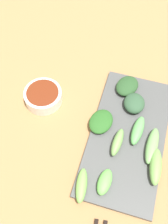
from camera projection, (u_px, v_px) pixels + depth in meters
tabletop at (100, 127)px, 0.74m from camera, size 2.10×2.10×0.02m
sauce_bowl at (43, 96)px, 0.75m from camera, size 0.10×0.10×0.04m
serving_plate at (128, 136)px, 0.70m from camera, size 0.19×0.38×0.01m
broccoli_stalk_0 at (156, 166)px, 0.64m from camera, size 0.04×0.09×0.03m
broccoli_stalk_1 at (117, 142)px, 0.67m from camera, size 0.03×0.08×0.03m
broccoli_stalk_2 at (83, 186)px, 0.62m from camera, size 0.04×0.08×0.02m
broccoli_leafy_3 at (102, 121)px, 0.71m from camera, size 0.07×0.08×0.02m
broccoli_stalk_4 at (138, 131)px, 0.69m from camera, size 0.03×0.09×0.02m
broccoli_stalk_5 at (152, 145)px, 0.67m from camera, size 0.03×0.10×0.02m
broccoli_leafy_6 at (127, 86)px, 0.76m from camera, size 0.08×0.09×0.02m
broccoli_leafy_7 at (134, 103)px, 0.73m from camera, size 0.06×0.07×0.03m
broccoli_stalk_8 at (105, 182)px, 0.63m from camera, size 0.03×0.07×0.02m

